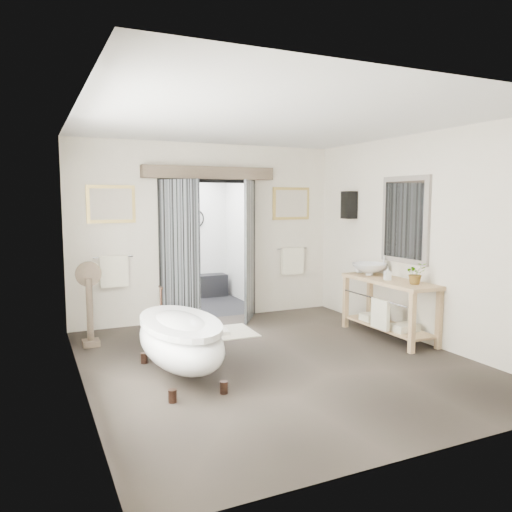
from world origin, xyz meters
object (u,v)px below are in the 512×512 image
(vanity, at_px, (388,303))
(rug, at_px, (214,334))
(basin, at_px, (370,269))
(clawfoot_tub, at_px, (180,339))

(vanity, relative_size, rug, 1.33)
(rug, height_order, basin, basin)
(clawfoot_tub, xyz_separation_m, vanity, (3.18, 0.33, 0.07))
(clawfoot_tub, bearing_deg, rug, 58.19)
(basin, bearing_deg, rug, 146.61)
(clawfoot_tub, bearing_deg, vanity, 5.86)
(rug, relative_size, basin, 2.27)
(vanity, height_order, rug, vanity)
(vanity, height_order, basin, basin)
(clawfoot_tub, height_order, basin, basin)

